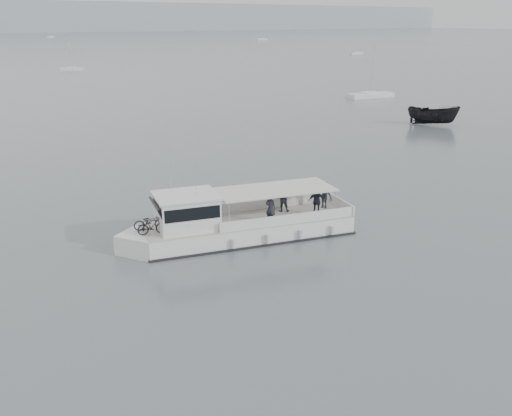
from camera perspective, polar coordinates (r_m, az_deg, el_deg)
ground at (r=33.65m, az=-1.79°, el=-1.25°), size 1400.00×1400.00×0.00m
tour_boat at (r=30.37m, az=-2.75°, el=-1.69°), size 12.79×6.19×5.39m
dark_motorboat at (r=67.68m, az=17.29°, el=8.85°), size 5.00×5.82×2.18m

